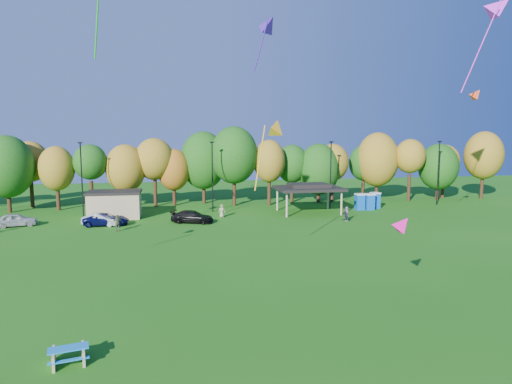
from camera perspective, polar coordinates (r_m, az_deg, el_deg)
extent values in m
plane|color=#19600F|center=(21.29, -0.66, -20.74)|extent=(160.00, 160.00, 0.00)
cylinder|color=black|center=(66.51, -28.48, -0.76)|extent=(0.50, 0.50, 3.56)
ellipsoid|color=#144C0F|center=(66.12, -28.70, 2.81)|extent=(6.62, 6.62, 8.00)
cylinder|color=black|center=(69.87, -26.21, -0.19)|extent=(0.50, 0.50, 3.79)
ellipsoid|color=olive|center=(69.50, -26.41, 3.43)|extent=(4.94, 4.94, 5.58)
cylinder|color=black|center=(65.76, -23.50, -0.66)|extent=(0.50, 0.50, 3.34)
ellipsoid|color=olive|center=(65.39, -23.67, 2.72)|extent=(4.61, 4.61, 5.88)
cylinder|color=black|center=(64.74, -19.84, -0.39)|extent=(0.50, 0.50, 3.82)
ellipsoid|color=#144C0F|center=(64.34, -20.01, 3.54)|extent=(4.43, 4.43, 4.73)
cylinder|color=black|center=(64.86, -15.88, -0.48)|extent=(0.50, 0.50, 3.25)
ellipsoid|color=olive|center=(64.48, -16.00, 2.87)|extent=(5.33, 5.33, 6.53)
cylinder|color=black|center=(65.13, -12.47, -0.03)|extent=(0.50, 0.50, 3.96)
ellipsoid|color=olive|center=(64.73, -12.59, 4.04)|extent=(5.31, 5.31, 5.82)
cylinder|color=black|center=(65.42, -10.18, -0.34)|extent=(0.50, 0.50, 3.05)
ellipsoid|color=#995914|center=(65.06, -10.25, 2.76)|extent=(4.54, 4.54, 5.87)
cylinder|color=black|center=(66.72, -6.53, 0.18)|extent=(0.50, 0.50, 3.77)
ellipsoid|color=#144C0F|center=(66.33, -6.58, 3.96)|extent=(6.69, 6.69, 8.35)
cylinder|color=black|center=(64.14, -2.74, 0.17)|extent=(0.50, 0.50, 4.28)
ellipsoid|color=#144C0F|center=(63.73, -2.76, 4.63)|extent=(6.64, 6.64, 8.01)
cylinder|color=black|center=(64.72, 1.65, 0.01)|extent=(0.50, 0.50, 3.76)
ellipsoid|color=olive|center=(64.32, 1.67, 3.89)|extent=(4.49, 4.49, 6.02)
cylinder|color=black|center=(67.62, 4.49, 0.15)|extent=(0.50, 0.50, 3.43)
ellipsoid|color=#144C0F|center=(67.25, 4.53, 3.54)|extent=(4.77, 4.77, 5.63)
cylinder|color=black|center=(67.93, 7.80, -0.06)|extent=(0.50, 0.50, 2.95)
ellipsoid|color=#144C0F|center=(67.59, 7.85, 2.84)|extent=(6.14, 6.14, 7.54)
cylinder|color=black|center=(69.08, 9.47, 0.26)|extent=(0.50, 0.50, 3.52)
ellipsoid|color=olive|center=(68.71, 9.54, 3.67)|extent=(4.78, 4.78, 5.53)
cylinder|color=black|center=(72.72, 13.23, 0.46)|extent=(0.50, 0.50, 3.39)
ellipsoid|color=#144C0F|center=(72.38, 13.31, 3.57)|extent=(4.54, 4.54, 5.46)
cylinder|color=black|center=(72.23, 14.83, 0.50)|extent=(0.50, 0.50, 3.72)
ellipsoid|color=olive|center=(71.87, 14.94, 3.94)|extent=(6.32, 6.32, 8.24)
cylinder|color=black|center=(72.44, 18.56, 0.52)|extent=(0.50, 0.50, 4.06)
ellipsoid|color=olive|center=(72.08, 18.71, 4.26)|extent=(4.50, 4.50, 5.13)
cylinder|color=black|center=(75.55, 21.72, 0.26)|extent=(0.50, 0.50, 3.05)
ellipsoid|color=#144C0F|center=(75.23, 21.85, 2.95)|extent=(5.97, 5.97, 7.05)
cylinder|color=black|center=(77.84, 22.32, 0.61)|extent=(0.50, 0.50, 3.55)
ellipsoid|color=olive|center=(77.52, 22.46, 3.65)|extent=(4.60, 4.60, 4.99)
cylinder|color=black|center=(79.48, 26.39, 0.71)|extent=(0.50, 0.50, 4.07)
ellipsoid|color=olive|center=(79.15, 26.58, 4.12)|extent=(5.83, 5.83, 7.42)
cylinder|color=black|center=(59.76, -20.94, 1.46)|extent=(0.16, 0.16, 9.00)
cube|color=black|center=(59.52, -21.14, 5.77)|extent=(0.50, 0.25, 0.18)
cylinder|color=black|center=(59.02, -5.47, 1.84)|extent=(0.16, 0.16, 9.00)
cube|color=black|center=(58.77, -5.53, 6.21)|extent=(0.50, 0.25, 0.18)
cylinder|color=black|center=(62.51, 9.31, 2.07)|extent=(0.16, 0.16, 9.00)
cube|color=black|center=(62.27, 9.39, 6.20)|extent=(0.50, 0.25, 0.18)
cylinder|color=black|center=(69.59, 21.80, 2.17)|extent=(0.16, 0.16, 9.00)
cube|color=black|center=(69.38, 21.98, 5.87)|extent=(0.50, 0.25, 0.18)
cube|color=tan|center=(57.56, -17.24, -1.60)|extent=(6.00, 4.00, 3.00)
cube|color=black|center=(57.34, -17.30, 0.01)|extent=(6.30, 4.30, 0.25)
cylinder|color=tan|center=(55.43, 3.87, -1.62)|extent=(0.24, 0.24, 3.00)
cylinder|color=tan|center=(57.57, 10.63, -1.40)|extent=(0.24, 0.24, 3.00)
cylinder|color=tan|center=(60.23, 2.68, -0.90)|extent=(0.24, 0.24, 3.00)
cylinder|color=tan|center=(62.20, 8.97, -0.73)|extent=(0.24, 0.24, 3.00)
cube|color=black|center=(58.54, 6.59, 0.45)|extent=(8.20, 6.20, 0.35)
cube|color=black|center=(58.50, 6.60, 0.84)|extent=(5.00, 3.50, 0.45)
cube|color=#0E51B9|center=(62.28, 12.83, -1.27)|extent=(1.10, 1.10, 2.00)
cube|color=silver|center=(62.13, 12.85, -0.28)|extent=(1.15, 1.15, 0.18)
cube|color=#0E51B9|center=(62.61, 14.00, -1.26)|extent=(1.10, 1.10, 2.00)
cube|color=silver|center=(62.46, 14.03, -0.27)|extent=(1.15, 1.15, 0.18)
cube|color=#0E51B9|center=(64.09, 14.67, -1.09)|extent=(1.10, 1.10, 2.00)
cube|color=silver|center=(63.95, 14.70, -0.13)|extent=(1.15, 1.15, 0.18)
cube|color=tan|center=(22.78, -23.98, -18.50)|extent=(0.39, 1.34, 0.67)
cube|color=tan|center=(22.76, -20.78, -18.36)|extent=(0.39, 1.34, 0.67)
cube|color=#177DCA|center=(22.61, -22.42, -17.60)|extent=(1.78, 1.03, 0.06)
cube|color=#177DCA|center=(22.21, -22.37, -18.89)|extent=(1.68, 0.58, 0.05)
cube|color=#177DCA|center=(23.25, -22.40, -17.67)|extent=(1.68, 0.58, 0.05)
imported|color=#BCBCBC|center=(56.28, -27.84, -3.10)|extent=(4.58, 2.71, 1.46)
imported|color=#ABABB1|center=(53.01, -18.75, -3.29)|extent=(4.35, 2.56, 1.36)
imported|color=#0B0F45|center=(53.03, -18.23, -3.27)|extent=(4.90, 2.32, 1.35)
imported|color=black|center=(52.33, -7.97, -3.09)|extent=(5.19, 3.40, 1.40)
imported|color=#666B42|center=(49.38, -16.94, -3.75)|extent=(1.11, 0.79, 1.74)
imported|color=tan|center=(55.40, -4.30, -2.36)|extent=(0.81, 0.55, 1.60)
imported|color=#A74FA8|center=(53.81, 11.24, -2.71)|extent=(0.56, 0.71, 1.70)
cone|color=#431C9D|center=(37.69, 1.59, 20.26)|extent=(2.38, 2.44, 1.95)
cylinder|color=#431C9D|center=(36.29, 0.63, 17.87)|extent=(1.03, 1.18, 3.79)
cone|color=#F0A419|center=(32.40, 2.48, 8.20)|extent=(2.03, 2.12, 1.67)
cylinder|color=#F0A419|center=(33.43, 0.50, 4.32)|extent=(1.15, 1.51, 4.73)
cone|color=#E1411A|center=(49.97, 25.85, 10.97)|extent=(1.70, 1.41, 1.49)
cone|color=#E32BEA|center=(47.26, 28.22, 19.73)|extent=(3.29, 2.87, 2.76)
cylinder|color=#E32BEA|center=(44.58, 26.26, 15.92)|extent=(2.70, 1.06, 7.55)
cone|color=#E30C86|center=(26.86, 17.88, -3.83)|extent=(1.40, 1.08, 1.32)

